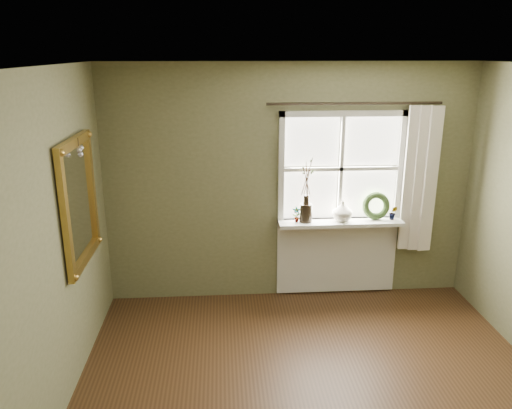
{
  "coord_description": "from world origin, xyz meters",
  "views": [
    {
      "loc": [
        -0.74,
        -2.95,
        2.7
      ],
      "look_at": [
        -0.42,
        1.55,
        1.3
      ],
      "focal_mm": 35.0,
      "sensor_mm": 36.0,
      "label": 1
    }
  ],
  "objects_px": {
    "dark_jug": "(306,213)",
    "gilt_mirror": "(79,201)",
    "wreath": "(376,209)",
    "cream_vase": "(342,211)"
  },
  "relations": [
    {
      "from": "dark_jug",
      "to": "gilt_mirror",
      "type": "height_order",
      "value": "gilt_mirror"
    },
    {
      "from": "dark_jug",
      "to": "gilt_mirror",
      "type": "bearing_deg",
      "value": -157.43
    },
    {
      "from": "dark_jug",
      "to": "wreath",
      "type": "distance_m",
      "value": 0.78
    },
    {
      "from": "dark_jug",
      "to": "cream_vase",
      "type": "xyz_separation_m",
      "value": [
        0.4,
        0.0,
        0.01
      ]
    },
    {
      "from": "gilt_mirror",
      "to": "dark_jug",
      "type": "bearing_deg",
      "value": 22.57
    },
    {
      "from": "cream_vase",
      "to": "gilt_mirror",
      "type": "height_order",
      "value": "gilt_mirror"
    },
    {
      "from": "cream_vase",
      "to": "gilt_mirror",
      "type": "distance_m",
      "value": 2.71
    },
    {
      "from": "gilt_mirror",
      "to": "wreath",
      "type": "bearing_deg",
      "value": 17.61
    },
    {
      "from": "gilt_mirror",
      "to": "cream_vase",
      "type": "bearing_deg",
      "value": 19.27
    },
    {
      "from": "dark_jug",
      "to": "wreath",
      "type": "bearing_deg",
      "value": 2.92
    }
  ]
}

